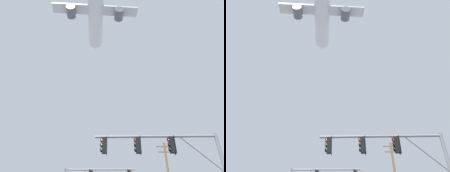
# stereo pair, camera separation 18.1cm
# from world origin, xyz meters

# --- Properties ---
(signal_pole_near) EXTENTS (7.25, 0.74, 6.29)m
(signal_pole_near) POSITION_xyz_m (3.25, 8.44, 4.91)
(signal_pole_near) COLOR slate
(signal_pole_near) RESTS_ON ground
(airplane) EXTENTS (21.91, 28.36, 7.76)m
(airplane) POSITION_xyz_m (-3.53, 30.96, 48.99)
(airplane) COLOR white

